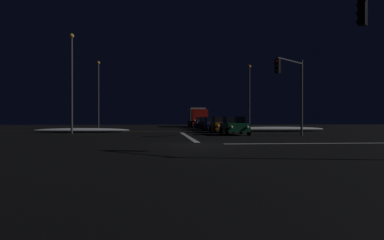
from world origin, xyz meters
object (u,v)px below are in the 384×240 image
at_px(sedan_white, 202,122).
at_px(sedan_green, 234,126).
at_px(sedan_blue, 213,124).
at_px(streetlamp_left_near, 72,76).
at_px(box_truck, 197,116).
at_px(streetlamp_left_far, 98,90).
at_px(sedan_orange, 221,124).
at_px(streetlamp_right_far, 249,92).
at_px(sedan_black, 207,123).
at_px(traffic_signal_ne, 292,82).

bearing_deg(sedan_white, sedan_green, -89.59).
bearing_deg(sedan_white, sedan_blue, -90.58).
bearing_deg(sedan_white, streetlamp_left_near, -126.21).
xyz_separation_m(sedan_blue, box_truck, (0.16, 18.74, 0.91)).
bearing_deg(streetlamp_left_far, box_truck, 36.40).
xyz_separation_m(sedan_white, streetlamp_left_near, (-14.19, -19.37, 4.46)).
bearing_deg(streetlamp_left_far, sedan_orange, -44.68).
bearing_deg(sedan_orange, sedan_white, 89.77).
distance_m(streetlamp_left_far, streetlamp_right_far, 20.30).
xyz_separation_m(sedan_orange, sedan_black, (-0.03, 11.49, 0.00)).
bearing_deg(sedan_blue, streetlamp_right_far, 52.92).
bearing_deg(sedan_black, sedan_blue, -90.21).
height_order(sedan_orange, streetlamp_left_near, streetlamp_left_near).
xyz_separation_m(sedan_black, streetlamp_left_near, (-14.09, -13.53, 4.46)).
bearing_deg(traffic_signal_ne, streetlamp_right_far, 84.98).
xyz_separation_m(sedan_white, streetlamp_right_far, (6.11, -3.37, 4.23)).
bearing_deg(sedan_blue, traffic_signal_ne, -73.34).
xyz_separation_m(sedan_blue, sedan_white, (0.12, 11.62, 0.00)).
distance_m(sedan_orange, sedan_white, 17.33).
relative_size(traffic_signal_ne, streetlamp_left_near, 0.68).
bearing_deg(sedan_orange, box_truck, 89.73).
bearing_deg(streetlamp_left_near, sedan_orange, 8.23).
height_order(sedan_white, streetlamp_right_far, streetlamp_right_far).
height_order(sedan_black, box_truck, box_truck).
relative_size(sedan_orange, sedan_black, 1.00).
bearing_deg(streetlamp_right_far, streetlamp_left_near, -141.76).
height_order(sedan_black, streetlamp_left_near, streetlamp_left_near).
height_order(sedan_blue, box_truck, box_truck).
relative_size(sedan_white, traffic_signal_ne, 0.70).
relative_size(sedan_blue, streetlamp_right_far, 0.50).
bearing_deg(sedan_green, streetlamp_right_far, 72.91).
bearing_deg(sedan_blue, sedan_white, 89.42).
bearing_deg(sedan_white, streetlamp_left_far, -166.62).
height_order(sedan_blue, sedan_black, same).
relative_size(sedan_black, streetlamp_left_near, 0.47).
bearing_deg(streetlamp_right_far, sedan_green, -107.09).
xyz_separation_m(sedan_black, box_truck, (0.14, 12.96, 0.91)).
bearing_deg(sedan_orange, streetlamp_left_near, -171.77).
bearing_deg(traffic_signal_ne, streetlamp_left_far, 129.19).
relative_size(sedan_blue, streetlamp_left_near, 0.47).
height_order(traffic_signal_ne, streetlamp_right_far, streetlamp_right_far).
distance_m(traffic_signal_ne, streetlamp_left_far, 29.01).
xyz_separation_m(sedan_green, sedan_black, (-0.26, 16.89, 0.00)).
relative_size(sedan_orange, streetlamp_left_far, 0.48).
xyz_separation_m(sedan_green, sedan_orange, (-0.23, 5.40, 0.00)).
bearing_deg(sedan_black, streetlamp_right_far, 21.69).
height_order(sedan_orange, sedan_blue, same).
relative_size(sedan_orange, streetlamp_left_near, 0.47).
height_order(sedan_white, box_truck, box_truck).
bearing_deg(sedan_orange, sedan_blue, 90.48).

